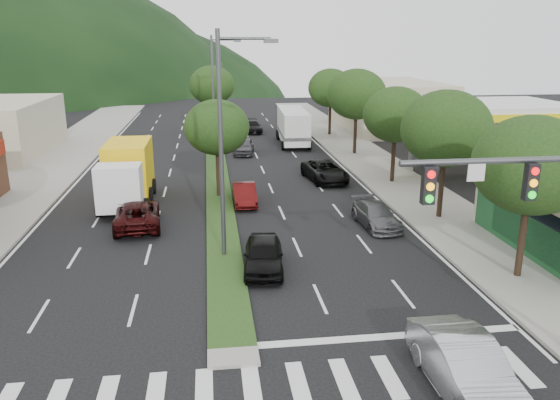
{
  "coord_description": "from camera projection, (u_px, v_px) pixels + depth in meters",
  "views": [
    {
      "loc": [
        -0.5,
        -15.41,
        9.49
      ],
      "look_at": [
        2.97,
        10.99,
        1.72
      ],
      "focal_mm": 35.0,
      "sensor_mm": 36.0,
      "label": 1
    }
  ],
  "objects": [
    {
      "name": "streetlight_mid",
      "position": [
        215.0,
        88.0,
        47.26
      ],
      "size": [
        2.6,
        0.25,
        10.0
      ],
      "color": "#47494C",
      "rests_on": "ground"
    },
    {
      "name": "car_queue_b",
      "position": [
        376.0,
        215.0,
        28.95
      ],
      "size": [
        2.01,
        4.34,
        1.23
      ],
      "primitive_type": "imported",
      "rotation": [
        0.0,
        0.0,
        0.07
      ],
      "color": "#545359",
      "rests_on": "ground"
    },
    {
      "name": "sidewalk_left",
      "position": [
        37.0,
        176.0,
        39.53
      ],
      "size": [
        6.0,
        90.0,
        0.15
      ],
      "primitive_type": "cube",
      "color": "gray",
      "rests_on": "ground"
    },
    {
      "name": "tree_r_a",
      "position": [
        532.0,
        165.0,
        21.35
      ],
      "size": [
        4.6,
        4.6,
        6.63
      ],
      "color": "black",
      "rests_on": "sidewalk_right"
    },
    {
      "name": "tree_r_b",
      "position": [
        446.0,
        129.0,
        28.9
      ],
      "size": [
        4.8,
        4.8,
        6.94
      ],
      "color": "black",
      "rests_on": "sidewalk_right"
    },
    {
      "name": "tree_r_d",
      "position": [
        357.0,
        94.0,
        45.99
      ],
      "size": [
        5.0,
        5.0,
        7.17
      ],
      "color": "black",
      "rests_on": "sidewalk_right"
    },
    {
      "name": "median",
      "position": [
        216.0,
        163.0,
        44.02
      ],
      "size": [
        1.6,
        56.0,
        0.12
      ],
      "primitive_type": "cube",
      "color": "#203613",
      "rests_on": "ground"
    },
    {
      "name": "sidewalk_right",
      "position": [
        377.0,
        166.0,
        42.72
      ],
      "size": [
        5.0,
        90.0,
        0.15
      ],
      "primitive_type": "cube",
      "color": "gray",
      "rests_on": "ground"
    },
    {
      "name": "tree_med_near",
      "position": [
        217.0,
        127.0,
        33.28
      ],
      "size": [
        4.0,
        4.0,
        6.02
      ],
      "color": "black",
      "rests_on": "median"
    },
    {
      "name": "car_queue_e",
      "position": [
        244.0,
        146.0,
        47.54
      ],
      "size": [
        2.12,
        4.22,
        1.38
      ],
      "primitive_type": "imported",
      "rotation": [
        0.0,
        0.0,
        -0.12
      ],
      "color": "#434348",
      "rests_on": "ground"
    },
    {
      "name": "traffic_signal",
      "position": [
        544.0,
        216.0,
        15.75
      ],
      "size": [
        6.12,
        0.4,
        7.0
      ],
      "color": "#47494C",
      "rests_on": "ground"
    },
    {
      "name": "car_queue_c",
      "position": [
        244.0,
        194.0,
        32.87
      ],
      "size": [
        1.35,
        3.81,
        1.25
      ],
      "primitive_type": "imported",
      "rotation": [
        0.0,
        0.0,
        0.01
      ],
      "color": "#480C0C",
      "rests_on": "ground"
    },
    {
      "name": "tree_med_far",
      "position": [
        212.0,
        85.0,
        57.86
      ],
      "size": [
        4.8,
        4.8,
        6.94
      ],
      "color": "black",
      "rests_on": "median"
    },
    {
      "name": "car_queue_d",
      "position": [
        325.0,
        171.0,
        38.36
      ],
      "size": [
        2.93,
        5.3,
        1.4
      ],
      "primitive_type": "imported",
      "rotation": [
        0.0,
        0.0,
        0.12
      ],
      "color": "black",
      "rests_on": "ground"
    },
    {
      "name": "car_queue_f",
      "position": [
        252.0,
        127.0,
        58.81
      ],
      "size": [
        1.98,
        4.44,
        1.27
      ],
      "primitive_type": "imported",
      "rotation": [
        0.0,
        0.0,
        0.05
      ],
      "color": "black",
      "rests_on": "ground"
    },
    {
      "name": "suv_maroon",
      "position": [
        137.0,
        214.0,
        28.87
      ],
      "size": [
        2.78,
        5.22,
        1.4
      ],
      "primitive_type": "imported",
      "rotation": [
        0.0,
        0.0,
        3.24
      ],
      "color": "black",
      "rests_on": "ground"
    },
    {
      "name": "box_truck",
      "position": [
        127.0,
        175.0,
        32.94
      ],
      "size": [
        2.87,
        7.27,
        3.58
      ],
      "rotation": [
        0.0,
        0.0,
        3.14
      ],
      "color": "white",
      "rests_on": "ground"
    },
    {
      "name": "tree_r_c",
      "position": [
        396.0,
        115.0,
        36.59
      ],
      "size": [
        4.4,
        4.4,
        6.48
      ],
      "color": "black",
      "rests_on": "sidewalk_right"
    },
    {
      "name": "gas_canopy",
      "position": [
        480.0,
        111.0,
        39.4
      ],
      "size": [
        12.2,
        8.2,
        5.25
      ],
      "color": "silver",
      "rests_on": "ground"
    },
    {
      "name": "streetlight_near",
      "position": [
        225.0,
        136.0,
        23.46
      ],
      "size": [
        2.6,
        0.25,
        10.0
      ],
      "color": "#47494C",
      "rests_on": "ground"
    },
    {
      "name": "tree_r_e",
      "position": [
        331.0,
        88.0,
        55.59
      ],
      "size": [
        4.6,
        4.6,
        6.71
      ],
      "color": "black",
      "rests_on": "sidewalk_right"
    },
    {
      "name": "sedan_silver",
      "position": [
        466.0,
        368.0,
        15.1
      ],
      "size": [
        1.77,
        4.87,
        1.6
      ],
      "primitive_type": "imported",
      "rotation": [
        0.0,
        0.0,
        0.02
      ],
      "color": "#A9ACB1",
      "rests_on": "ground"
    },
    {
      "name": "ground",
      "position": [
        233.0,
        351.0,
        17.39
      ],
      "size": [
        160.0,
        160.0,
        0.0
      ],
      "primitive_type": "plane",
      "color": "black",
      "rests_on": "ground"
    },
    {
      "name": "motorhome",
      "position": [
        293.0,
        126.0,
        51.92
      ],
      "size": [
        3.05,
        8.6,
        3.26
      ],
      "rotation": [
        0.0,
        0.0,
        -0.05
      ],
      "color": "silver",
      "rests_on": "ground"
    },
    {
      "name": "bldg_right_far",
      "position": [
        388.0,
        105.0,
        60.98
      ],
      "size": [
        10.0,
        16.0,
        5.2
      ],
      "primitive_type": "cube",
      "color": "beige",
      "rests_on": "ground"
    },
    {
      "name": "car_queue_a",
      "position": [
        263.0,
        255.0,
        23.35
      ],
      "size": [
        2.07,
        4.26,
        1.4
      ],
      "primitive_type": "imported",
      "rotation": [
        0.0,
        0.0,
        -0.1
      ],
      "color": "black",
      "rests_on": "ground"
    },
    {
      "name": "crosswalk",
      "position": [
        236.0,
        389.0,
        15.48
      ],
      "size": [
        19.0,
        2.2,
        0.01
      ],
      "primitive_type": "cube",
      "color": "silver",
      "rests_on": "ground"
    }
  ]
}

